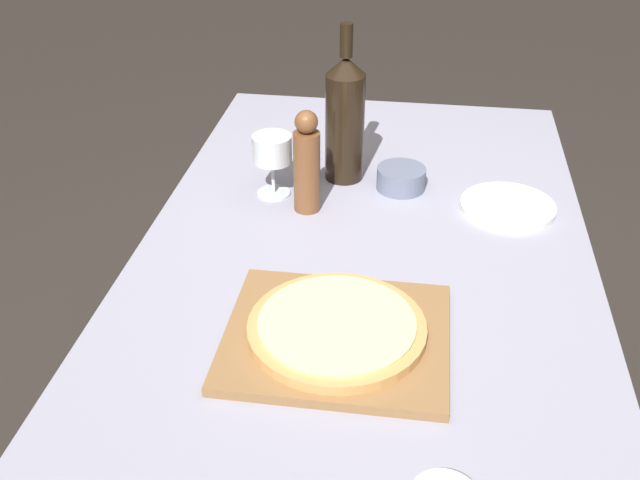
{
  "coord_description": "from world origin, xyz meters",
  "views": [
    {
      "loc": [
        0.09,
        -1.23,
        1.58
      ],
      "look_at": [
        -0.08,
        -0.05,
        0.83
      ],
      "focal_mm": 42.0,
      "sensor_mm": 36.0,
      "label": 1
    }
  ],
  "objects_px": {
    "pizza": "(337,327)",
    "wine_bottle": "(345,118)",
    "pepper_mill": "(307,164)",
    "wine_glass": "(272,152)",
    "small_bowl": "(401,178)"
  },
  "relations": [
    {
      "from": "wine_bottle",
      "to": "wine_glass",
      "type": "xyz_separation_m",
      "value": [
        -0.15,
        -0.1,
        -0.04
      ]
    },
    {
      "from": "wine_bottle",
      "to": "pepper_mill",
      "type": "height_order",
      "value": "wine_bottle"
    },
    {
      "from": "wine_glass",
      "to": "small_bowl",
      "type": "relative_size",
      "value": 1.28
    },
    {
      "from": "wine_bottle",
      "to": "wine_glass",
      "type": "relative_size",
      "value": 2.55
    },
    {
      "from": "pepper_mill",
      "to": "small_bowl",
      "type": "relative_size",
      "value": 2.06
    },
    {
      "from": "small_bowl",
      "to": "wine_glass",
      "type": "bearing_deg",
      "value": -166.24
    },
    {
      "from": "pizza",
      "to": "pepper_mill",
      "type": "distance_m",
      "value": 0.45
    },
    {
      "from": "pizza",
      "to": "wine_bottle",
      "type": "height_order",
      "value": "wine_bottle"
    },
    {
      "from": "wine_bottle",
      "to": "wine_glass",
      "type": "bearing_deg",
      "value": -144.49
    },
    {
      "from": "pepper_mill",
      "to": "wine_glass",
      "type": "distance_m",
      "value": 0.1
    },
    {
      "from": "pizza",
      "to": "pepper_mill",
      "type": "relative_size",
      "value": 1.31
    },
    {
      "from": "wine_glass",
      "to": "wine_bottle",
      "type": "bearing_deg",
      "value": 35.51
    },
    {
      "from": "pizza",
      "to": "wine_glass",
      "type": "height_order",
      "value": "wine_glass"
    },
    {
      "from": "pizza",
      "to": "small_bowl",
      "type": "relative_size",
      "value": 2.7
    },
    {
      "from": "pizza",
      "to": "wine_bottle",
      "type": "xyz_separation_m",
      "value": [
        -0.06,
        0.59,
        0.12
      ]
    }
  ]
}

